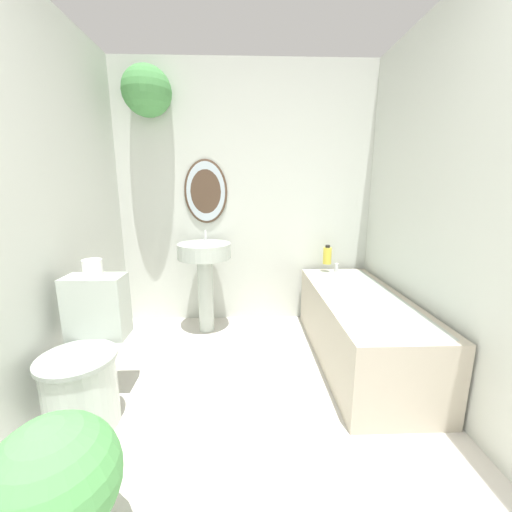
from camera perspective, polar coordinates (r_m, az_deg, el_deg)
The scene contains 9 objects.
wall_back at distance 3.00m, azimuth -4.61°, elevation 13.28°, with size 2.47×0.41×2.40m.
wall_left at distance 2.04m, azimuth -38.19°, elevation 7.02°, with size 0.06×2.80×2.40m.
wall_right at distance 2.06m, azimuth 34.67°, elevation 7.48°, with size 0.06×2.80×2.40m.
toilet at distance 2.10m, azimuth -28.51°, elevation -16.88°, with size 0.40×0.57×0.78m.
pedestal_sink at distance 2.82m, azimuth -9.31°, elevation -1.54°, with size 0.47×0.47×0.92m.
bathtub at distance 2.56m, azimuth 18.27°, elevation -11.96°, with size 0.61×1.53×0.59m.
shampoo_bottle at distance 3.01m, azimuth 12.83°, elevation 0.13°, with size 0.08×0.08×0.18m.
potted_plant at distance 1.45m, azimuth -32.61°, elevation -32.09°, with size 0.42×0.42×0.57m.
toilet_paper_roll at distance 2.09m, azimuth -27.59°, elevation -1.93°, with size 0.11×0.11×0.10m.
Camera 1 is at (-0.01, -0.31, 1.30)m, focal length 22.00 mm.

